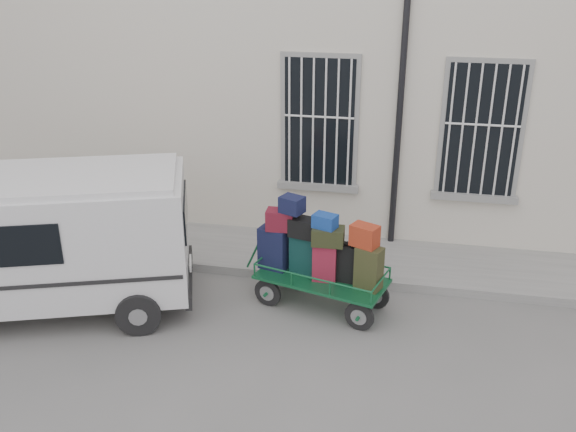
{
  "coord_description": "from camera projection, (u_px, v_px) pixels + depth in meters",
  "views": [
    {
      "loc": [
        1.15,
        -7.7,
        5.12
      ],
      "look_at": [
        -0.56,
        1.0,
        1.31
      ],
      "focal_mm": 40.0,
      "sensor_mm": 36.0,
      "label": 1
    }
  ],
  "objects": [
    {
      "name": "luggage_cart",
      "position": [
        319.0,
        256.0,
        9.45
      ],
      "size": [
        2.3,
        1.36,
        1.72
      ],
      "rotation": [
        0.0,
        0.0,
        -0.27
      ],
      "color": "black",
      "rests_on": "ground"
    },
    {
      "name": "building",
      "position": [
        358.0,
        55.0,
        12.94
      ],
      "size": [
        24.0,
        5.15,
        6.0
      ],
      "color": "beige",
      "rests_on": "ground"
    },
    {
      "name": "sidewalk",
      "position": [
        333.0,
        257.0,
        11.12
      ],
      "size": [
        24.0,
        1.7,
        0.15
      ],
      "primitive_type": "cube",
      "color": "gray",
      "rests_on": "ground"
    },
    {
      "name": "van",
      "position": [
        41.0,
        235.0,
        9.25
      ],
      "size": [
        4.52,
        3.01,
        2.12
      ],
      "rotation": [
        0.0,
        0.0,
        0.33
      ],
      "color": "silver",
      "rests_on": "ground"
    },
    {
      "name": "ground",
      "position": [
        313.0,
        330.0,
        9.16
      ],
      "size": [
        80.0,
        80.0,
        0.0
      ],
      "primitive_type": "plane",
      "color": "slate",
      "rests_on": "ground"
    }
  ]
}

